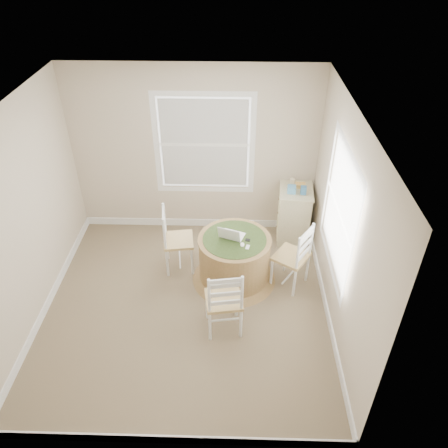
{
  "coord_description": "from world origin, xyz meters",
  "views": [
    {
      "loc": [
        0.59,
        -3.96,
        4.17
      ],
      "look_at": [
        0.47,
        0.45,
        1.0
      ],
      "focal_mm": 35.0,
      "sensor_mm": 36.0,
      "label": 1
    }
  ],
  "objects_px": {
    "round_table": "(234,257)",
    "laptop": "(232,235)",
    "chair_left": "(178,240)",
    "chair_right": "(291,256)",
    "corner_chest": "(294,213)",
    "chair_near": "(224,299)"
  },
  "relations": [
    {
      "from": "chair_left",
      "to": "round_table",
      "type": "bearing_deg",
      "value": -115.01
    },
    {
      "from": "chair_near",
      "to": "chair_right",
      "type": "relative_size",
      "value": 1.0
    },
    {
      "from": "chair_left",
      "to": "corner_chest",
      "type": "bearing_deg",
      "value": -73.83
    },
    {
      "from": "laptop",
      "to": "corner_chest",
      "type": "bearing_deg",
      "value": -113.98
    },
    {
      "from": "round_table",
      "to": "corner_chest",
      "type": "distance_m",
      "value": 1.34
    },
    {
      "from": "chair_left",
      "to": "corner_chest",
      "type": "xyz_separation_m",
      "value": [
        1.67,
        0.76,
        -0.04
      ]
    },
    {
      "from": "chair_left",
      "to": "laptop",
      "type": "xyz_separation_m",
      "value": [
        0.74,
        -0.19,
        0.24
      ]
    },
    {
      "from": "round_table",
      "to": "chair_near",
      "type": "bearing_deg",
      "value": -84.84
    },
    {
      "from": "round_table",
      "to": "laptop",
      "type": "relative_size",
      "value": 3.07
    },
    {
      "from": "round_table",
      "to": "corner_chest",
      "type": "bearing_deg",
      "value": 60.81
    },
    {
      "from": "round_table",
      "to": "laptop",
      "type": "height_order",
      "value": "laptop"
    },
    {
      "from": "corner_chest",
      "to": "chair_right",
      "type": "bearing_deg",
      "value": -93.31
    },
    {
      "from": "chair_right",
      "to": "chair_left",
      "type": "bearing_deg",
      "value": -67.15
    },
    {
      "from": "round_table",
      "to": "chair_right",
      "type": "bearing_deg",
      "value": 7.45
    },
    {
      "from": "chair_left",
      "to": "corner_chest",
      "type": "height_order",
      "value": "chair_left"
    },
    {
      "from": "chair_near",
      "to": "corner_chest",
      "type": "bearing_deg",
      "value": -127.26
    },
    {
      "from": "chair_right",
      "to": "corner_chest",
      "type": "relative_size",
      "value": 1.09
    },
    {
      "from": "chair_near",
      "to": "chair_right",
      "type": "height_order",
      "value": "same"
    },
    {
      "from": "chair_near",
      "to": "chair_right",
      "type": "bearing_deg",
      "value": -145.81
    },
    {
      "from": "corner_chest",
      "to": "laptop",
      "type": "bearing_deg",
      "value": -130.13
    },
    {
      "from": "round_table",
      "to": "laptop",
      "type": "bearing_deg",
      "value": 145.89
    },
    {
      "from": "chair_left",
      "to": "chair_near",
      "type": "height_order",
      "value": "same"
    }
  ]
}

